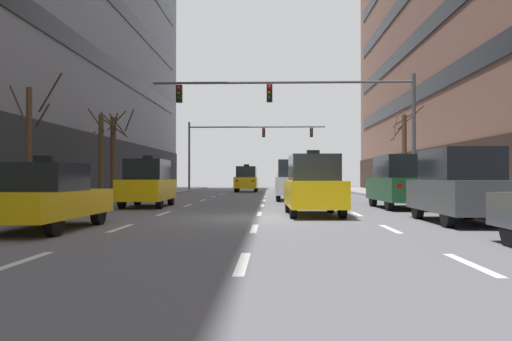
{
  "coord_description": "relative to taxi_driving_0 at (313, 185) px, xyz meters",
  "views": [
    {
      "loc": [
        0.44,
        -15.43,
        1.3
      ],
      "look_at": [
        -0.61,
        17.12,
        1.72
      ],
      "focal_mm": 34.72,
      "sensor_mm": 36.0,
      "label": 1
    }
  ],
  "objects": [
    {
      "name": "lane_stripe_l3_s5",
      "position": [
        1.56,
        5.68,
        -1.01
      ],
      "size": [
        0.16,
        2.0,
        0.01
      ],
      "primitive_type": "cube",
      "color": "silver",
      "rests_on": "ground"
    },
    {
      "name": "street_tree_2",
      "position": [
        -10.06,
        8.04,
        1.4
      ],
      "size": [
        1.66,
        1.55,
        4.6
      ],
      "color": "#4C3823",
      "rests_on": "sidewalk_left"
    },
    {
      "name": "lane_stripe_l2_s6",
      "position": [
        -1.84,
        10.68,
        -1.01
      ],
      "size": [
        0.16,
        2.0,
        0.01
      ],
      "primitive_type": "cube",
      "color": "silver",
      "rests_on": "ground"
    },
    {
      "name": "taxi_driving_0",
      "position": [
        0.0,
        0.0,
        0.0
      ],
      "size": [
        1.87,
        4.25,
        2.2
      ],
      "color": "black",
      "rests_on": "ground"
    },
    {
      "name": "lane_stripe_l2_s10",
      "position": [
        -1.84,
        30.68,
        -1.01
      ],
      "size": [
        0.16,
        2.0,
        0.01
      ],
      "primitive_type": "cube",
      "color": "silver",
      "rests_on": "ground"
    },
    {
      "name": "lane_stripe_l3_s2",
      "position": [
        1.56,
        -9.32,
        -1.01
      ],
      "size": [
        0.16,
        2.0,
        0.01
      ],
      "primitive_type": "cube",
      "color": "silver",
      "rests_on": "ground"
    },
    {
      "name": "pedestrian_0",
      "position": [
        6.28,
        16.04,
        0.08
      ],
      "size": [
        0.37,
        0.43,
        1.65
      ],
      "color": "#383D59",
      "rests_on": "sidewalk_right"
    },
    {
      "name": "taxi_driving_2",
      "position": [
        -6.92,
        -4.82,
        -0.21
      ],
      "size": [
        1.88,
        4.38,
        1.81
      ],
      "color": "black",
      "rests_on": "ground"
    },
    {
      "name": "lane_stripe_l1_s2",
      "position": [
        -5.23,
        -9.32,
        -1.01
      ],
      "size": [
        0.16,
        2.0,
        0.01
      ],
      "primitive_type": "cube",
      "color": "silver",
      "rests_on": "ground"
    },
    {
      "name": "lane_stripe_l1_s5",
      "position": [
        -5.23,
        5.68,
        -1.01
      ],
      "size": [
        0.16,
        2.0,
        0.01
      ],
      "primitive_type": "cube",
      "color": "silver",
      "rests_on": "ground"
    },
    {
      "name": "lane_stripe_l1_s10",
      "position": [
        -5.23,
        30.68,
        -1.01
      ],
      "size": [
        0.16,
        2.0,
        0.01
      ],
      "primitive_type": "cube",
      "color": "silver",
      "rests_on": "ground"
    },
    {
      "name": "lane_stripe_l1_s8",
      "position": [
        -5.23,
        20.68,
        -1.01
      ],
      "size": [
        0.16,
        2.0,
        0.01
      ],
      "primitive_type": "cube",
      "color": "silver",
      "rests_on": "ground"
    },
    {
      "name": "street_tree_1",
      "position": [
        -10.04,
        9.96,
        1.5
      ],
      "size": [
        1.83,
        2.04,
        4.86
      ],
      "color": "#4C3823",
      "rests_on": "sidewalk_left"
    },
    {
      "name": "ground_plane",
      "position": [
        -1.84,
        -1.32,
        -1.01
      ],
      "size": [
        120.0,
        120.0,
        0.0
      ],
      "primitive_type": "plane",
      "color": "slate"
    },
    {
      "name": "lane_stripe_l3_s4",
      "position": [
        1.56,
        0.68,
        -1.01
      ],
      "size": [
        0.16,
        2.0,
        0.01
      ],
      "primitive_type": "cube",
      "color": "silver",
      "rests_on": "ground"
    },
    {
      "name": "car_parked_1",
      "position": [
        3.9,
        -2.6,
        0.03
      ],
      "size": [
        1.82,
        4.33,
        2.1
      ],
      "color": "black",
      "rests_on": "ground"
    },
    {
      "name": "lane_stripe_l2_s4",
      "position": [
        -1.84,
        0.68,
        -1.01
      ],
      "size": [
        0.16,
        2.0,
        0.01
      ],
      "primitive_type": "cube",
      "color": "silver",
      "rests_on": "ground"
    },
    {
      "name": "lane_stripe_l2_s8",
      "position": [
        -1.84,
        20.68,
        -1.01
      ],
      "size": [
        0.16,
        2.0,
        0.01
      ],
      "primitive_type": "cube",
      "color": "silver",
      "rests_on": "ground"
    },
    {
      "name": "lane_stripe_l2_s5",
      "position": [
        -1.84,
        5.68,
        -1.01
      ],
      "size": [
        0.16,
        2.0,
        0.01
      ],
      "primitive_type": "cube",
      "color": "silver",
      "rests_on": "ground"
    },
    {
      "name": "lane_stripe_l2_s9",
      "position": [
        -1.84,
        25.68,
        -1.01
      ],
      "size": [
        0.16,
        2.0,
        0.01
      ],
      "primitive_type": "cube",
      "color": "silver",
      "rests_on": "ground"
    },
    {
      "name": "lane_stripe_l3_s7",
      "position": [
        1.56,
        15.68,
        -1.01
      ],
      "size": [
        0.16,
        2.0,
        0.01
      ],
      "primitive_type": "cube",
      "color": "silver",
      "rests_on": "ground"
    },
    {
      "name": "taxi_driving_3",
      "position": [
        -6.79,
        4.58,
        0.01
      ],
      "size": [
        1.88,
        4.29,
        2.23
      ],
      "color": "black",
      "rests_on": "ground"
    },
    {
      "name": "lane_stripe_l2_s2",
      "position": [
        -1.84,
        -9.32,
        -1.01
      ],
      "size": [
        0.16,
        2.0,
        0.01
      ],
      "primitive_type": "cube",
      "color": "silver",
      "rests_on": "ground"
    },
    {
      "name": "lane_stripe_l1_s3",
      "position": [
        -5.23,
        -4.32,
        -1.01
      ],
      "size": [
        0.16,
        2.0,
        0.01
      ],
      "primitive_type": "cube",
      "color": "silver",
      "rests_on": "ground"
    },
    {
      "name": "street_tree_0",
      "position": [
        6.38,
        12.59,
        1.71
      ],
      "size": [
        2.02,
        1.61,
        5.38
      ],
      "color": "#4C3823",
      "rests_on": "sidewalk_right"
    },
    {
      "name": "lane_stripe_l1_s4",
      "position": [
        -5.23,
        0.68,
        -1.01
      ],
      "size": [
        0.16,
        2.0,
        0.01
      ],
      "primitive_type": "cube",
      "color": "silver",
      "rests_on": "ground"
    },
    {
      "name": "taxi_driving_5",
      "position": [
        -3.61,
        26.43,
        0.09
      ],
      "size": [
        1.94,
        4.59,
        2.4
      ],
      "color": "black",
      "rests_on": "ground"
    },
    {
      "name": "lane_stripe_l3_s9",
      "position": [
        1.56,
        25.68,
        -1.01
      ],
      "size": [
        0.16,
        2.0,
        0.01
      ],
      "primitive_type": "cube",
      "color": "silver",
      "rests_on": "ground"
    },
    {
      "name": "lane_stripe_l1_s6",
      "position": [
        -5.23,
        10.68,
        -1.01
      ],
      "size": [
        0.16,
        2.0,
        0.01
      ],
      "primitive_type": "cube",
      "color": "silver",
      "rests_on": "ground"
    },
    {
      "name": "lane_stripe_l3_s6",
      "position": [
        1.56,
        10.68,
        -1.01
      ],
      "size": [
        0.16,
        2.0,
        0.01
      ],
      "primitive_type": "cube",
      "color": "silver",
      "rests_on": "ground"
    },
    {
      "name": "car_parked_2",
      "position": [
        3.9,
        3.79,
        0.08
      ],
      "size": [
        1.98,
        4.56,
        2.19
      ],
      "color": "black",
      "rests_on": "ground"
    },
    {
      "name": "lane_stripe_l3_s10",
      "position": [
        1.56,
        30.68,
        -1.01
      ],
      "size": [
        0.16,
        2.0,
        0.01
      ],
      "primitive_type": "cube",
      "color": "silver",
      "rests_on": "ground"
    },
    {
      "name": "lane_stripe_l3_s3",
      "position": [
        1.56,
        -4.32,
        -1.01
      ],
      "size": [
        0.16,
        2.0,
        0.01
      ],
      "primitive_type": "cube",
      "color": "silver",
      "rests_on": "ground"
    },
    {
      "name": "street_tree_3",
      "position": [
        -10.04,
        0.62,
        1.49
      ],
      "size": [
        1.79,
        1.8,
        4.92
      ],
      "color": "#4C3823",
      "rests_on": "sidewalk_left"
    },
    {
      "name": "lane_stripe_l1_s9",
      "position": [
        -5.23,
        25.68,
        -1.01
      ],
      "size": [
        0.16,
        2.0,
        0.01
      ],
      "primitive_type": "cube",
      "color": "silver",
      "rests_on": "ground"
    },
    {
      "name": "lane_stripe_l3_s8",
      "position": [
        1.56,
        20.68,
        -1.01
      ],
      "size": [
        0.16,
        2.0,
        0.01
      ],
      "primitive_type": "cube",
      "color": "silver",
      "rests_on": "ground"
    },
    {
      "name": "lane_stripe_l1_s7",
      "position": [
        -5.23,
        15.68,
        -1.01
      ],
      "size": [
        0.16,
        2.0,
        0.01
      ],
      "primitive_type": "cube",
      "color": "silver",
      "rests_on": "ground"
    },
    {
      "name": "traffic_signal_0",
      "position": [
        0.71,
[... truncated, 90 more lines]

